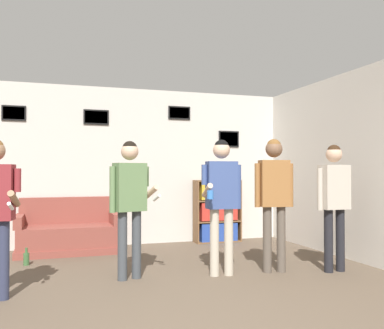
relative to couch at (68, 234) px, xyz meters
The scene contains 9 objects.
wall_back 1.41m from the couch, 27.27° to the left, with size 8.39×0.08×2.70m.
wall_right 4.40m from the couch, 26.03° to the right, with size 0.06×6.93×2.70m.
couch is the anchor object (origin of this frame).
bookshelf 2.60m from the couch, ahead, with size 0.83×0.30×1.11m.
person_player_foreground_center 2.19m from the couch, 72.28° to the right, with size 0.56×0.41×1.62m.
person_watcher_holding_cup 2.84m from the couch, 51.13° to the right, with size 0.53×0.40×1.65m.
person_spectator_near_bookshelf 3.33m from the couch, 41.90° to the right, with size 0.49×0.26×1.67m.
person_spectator_far_right 4.01m from the couch, 37.14° to the right, with size 0.50×0.22×1.60m.
bottle_on_floor 1.00m from the couch, 125.27° to the right, with size 0.08×0.08×0.23m.
Camera 1 is at (-1.03, -2.82, 1.26)m, focal length 40.00 mm.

